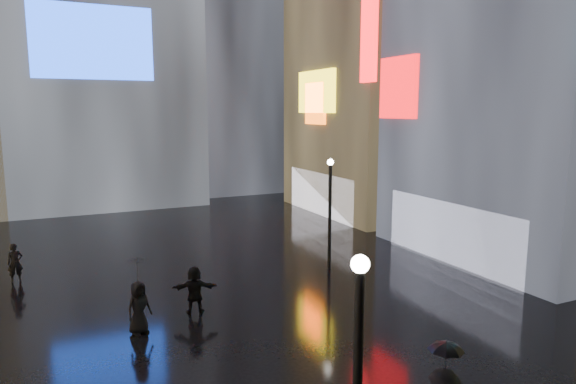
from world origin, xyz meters
TOP-DOWN VIEW (x-y plane):
  - ground at (0.00, 20.00)m, footprint 140.00×140.00m
  - building_right_far at (15.98, 30.00)m, footprint 10.28×12.00m
  - tower_flank_right at (9.00, 46.00)m, footprint 12.00×12.00m
  - lamp_far at (5.31, 18.67)m, footprint 0.30×0.30m
  - pedestrian_4 at (-3.97, 15.26)m, footprint 1.04×0.89m
  - pedestrian_5 at (-1.82, 16.16)m, footprint 1.72×0.99m
  - pedestrian_6 at (-7.95, 22.88)m, footprint 0.66×0.48m
  - umbrella_1 at (1.07, 6.32)m, footprint 0.95×0.95m
  - umbrella_2 at (-3.97, 15.26)m, footprint 1.23×1.23m

SIDE VIEW (x-z plane):
  - ground at x=0.00m, z-range 0.00..0.00m
  - pedestrian_6 at x=-7.95m, z-range 0.00..1.70m
  - pedestrian_5 at x=-1.82m, z-range 0.00..1.77m
  - pedestrian_4 at x=-3.97m, z-range 0.00..1.79m
  - umbrella_1 at x=1.07m, z-range 1.86..2.51m
  - umbrella_2 at x=-3.97m, z-range 1.79..2.63m
  - lamp_far at x=5.31m, z-range 0.34..5.54m
  - building_right_far at x=15.98m, z-range -0.02..27.98m
  - tower_flank_right at x=9.00m, z-range 0.00..34.00m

